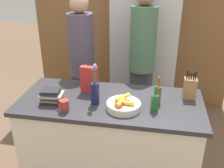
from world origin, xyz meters
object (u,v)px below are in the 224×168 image
Objects in this scene: person_at_sink at (82,61)px; person_in_blue at (142,56)px; fruit_bowl at (123,105)px; book_stack at (51,96)px; cereal_box at (89,80)px; coffee_mug at (64,106)px; flower_vase at (95,89)px; refrigerator at (144,45)px; bottle_oil at (158,93)px; knife_block at (190,88)px; bottle_vinegar at (86,77)px; bottle_wine at (155,101)px.

person_at_sink is 0.95× the size of person_in_blue.
fruit_bowl is 0.97m from person_in_blue.
book_stack is 0.12× the size of person_at_sink.
cereal_box reaches higher than coffee_mug.
cereal_box is (-0.11, 0.21, -0.01)m from flower_vase.
bottle_oil is at bearing -81.28° from refrigerator.
fruit_bowl is at bearing -0.86° from book_stack.
knife_block is 0.81m from person_in_blue.
person_in_blue reaches higher than knife_block.
flower_vase is at bearing -64.24° from bottle_vinegar.
cereal_box is (-0.94, -0.05, 0.03)m from knife_block.
bottle_vinegar is (-0.52, -1.08, -0.05)m from refrigerator.
refrigerator reaches higher than flower_vase.
cereal_box is 2.27× the size of coffee_mug.
flower_vase is (-0.83, -0.26, 0.04)m from knife_block.
fruit_bowl is at bearing -44.12° from bottle_vinegar.
knife_block reaches higher than coffee_mug.
coffee_mug is at bearing -69.77° from person_at_sink.
bottle_wine is (0.63, -0.23, -0.04)m from cereal_box.
bottle_wine is (0.70, -0.39, 0.00)m from bottle_vinegar.
cereal_box is 1.03× the size of bottle_oil.
knife_block reaches higher than book_stack.
refrigerator reaches higher than knife_block.
bottle_wine is (0.75, 0.16, 0.03)m from coffee_mug.
person_in_blue reaches higher than book_stack.
refrigerator is 17.82× the size of coffee_mug.
coffee_mug is (-0.56, -1.63, -0.08)m from refrigerator.
flower_vase is at bearing 37.43° from coffee_mug.
coffee_mug is at bearing -94.45° from bottle_vinegar.
fruit_bowl reaches higher than coffee_mug.
book_stack is at bearing -138.23° from cereal_box.
person_in_blue is (0.34, 0.91, 0.02)m from flower_vase.
bottle_vinegar is at bearing 115.76° from flower_vase.
flower_vase is 1.79× the size of book_stack.
person_in_blue is at bearing 69.21° from flower_vase.
person_in_blue is at bearing 56.90° from cereal_box.
book_stack is at bearing -178.49° from bottle_wine.
coffee_mug is at bearing -168.15° from bottle_wine.
knife_block is 1.02m from bottle_vinegar.
person_at_sink is 0.70m from person_in_blue.
person_at_sink is (-0.86, 0.77, 0.02)m from bottle_wine.
bottle_wine is 1.15m from person_at_sink.
knife_block is 2.40× the size of coffee_mug.
fruit_bowl is at bearing -150.63° from bottle_oil.
person_at_sink is at bearing -151.86° from person_in_blue.
book_stack is at bearing -166.09° from knife_block.
cereal_box reaches higher than bottle_wine.
refrigerator is at bearing 106.72° from person_in_blue.
fruit_bowl is (-0.07, -1.51, -0.09)m from refrigerator.
fruit_bowl is at bearing -10.94° from flower_vase.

